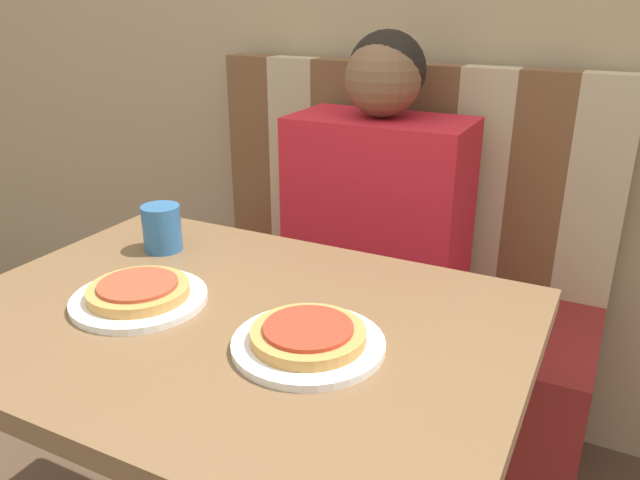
# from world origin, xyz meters

# --- Properties ---
(booth_seat) EXTENTS (1.09, 0.46, 0.47)m
(booth_seat) POSITION_xyz_m (0.00, 0.64, 0.24)
(booth_seat) COLOR maroon
(booth_seat) RESTS_ON ground_plane
(booth_backrest) EXTENTS (1.09, 0.07, 0.55)m
(booth_backrest) POSITION_xyz_m (0.00, 0.83, 0.75)
(booth_backrest) COLOR brown
(booth_backrest) RESTS_ON booth_seat
(dining_table) EXTENTS (0.92, 0.67, 0.71)m
(dining_table) POSITION_xyz_m (0.00, 0.00, 0.61)
(dining_table) COLOR brown
(dining_table) RESTS_ON ground_plane
(person) EXTENTS (0.42, 0.23, 0.64)m
(person) POSITION_xyz_m (0.00, 0.64, 0.76)
(person) COLOR red
(person) RESTS_ON booth_seat
(plate_left) EXTENTS (0.22, 0.22, 0.01)m
(plate_left) POSITION_xyz_m (-0.16, -0.03, 0.72)
(plate_left) COLOR white
(plate_left) RESTS_ON dining_table
(plate_right) EXTENTS (0.22, 0.22, 0.01)m
(plate_right) POSITION_xyz_m (0.16, -0.03, 0.72)
(plate_right) COLOR white
(plate_right) RESTS_ON dining_table
(pizza_left) EXTENTS (0.17, 0.17, 0.02)m
(pizza_left) POSITION_xyz_m (-0.16, -0.03, 0.73)
(pizza_left) COLOR #C68E47
(pizza_left) RESTS_ON plate_left
(pizza_right) EXTENTS (0.17, 0.17, 0.02)m
(pizza_right) POSITION_xyz_m (0.16, -0.03, 0.73)
(pizza_right) COLOR #C68E47
(pizza_right) RESTS_ON plate_right
(drinking_cup) EXTENTS (0.08, 0.08, 0.09)m
(drinking_cup) POSITION_xyz_m (-0.27, 0.17, 0.76)
(drinking_cup) COLOR #2D669E
(drinking_cup) RESTS_ON dining_table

